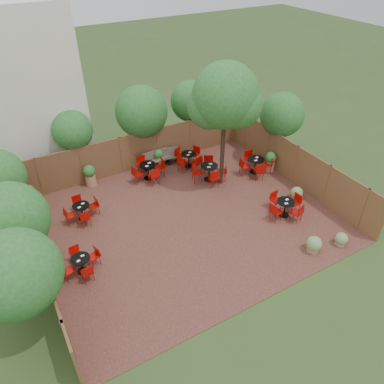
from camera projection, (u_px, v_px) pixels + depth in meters
ground at (187, 220)px, 16.02m from camera, size 80.00×80.00×0.00m
courtyard_paving at (187, 220)px, 16.01m from camera, size 12.00×10.00×0.02m
fence_back at (140, 150)px, 18.94m from camera, size 12.00×0.08×2.00m
fence_left at (39, 253)px, 13.02m from camera, size 0.08×10.00×2.00m
fence_right at (295, 164)px, 17.84m from camera, size 0.08×10.00×2.00m
neighbour_building at (22, 91)px, 17.48m from camera, size 5.00×4.00×8.00m
overhang_foliage at (117, 152)px, 15.36m from camera, size 15.68×10.68×2.64m
courtyard_tree at (225, 100)px, 15.77m from camera, size 2.98×2.91×5.94m
park_bench_left at (156, 159)px, 19.26m from camera, size 1.46×0.49×0.90m
park_bench_right at (167, 156)px, 19.53m from camera, size 1.43×0.63×0.86m
bistro_tables at (190, 184)px, 17.43m from camera, size 11.22×7.28×0.96m
planters at (140, 172)px, 18.05m from camera, size 11.87×3.91×1.10m
low_shrubs at (314, 225)px, 15.28m from camera, size 2.38×3.72×0.67m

